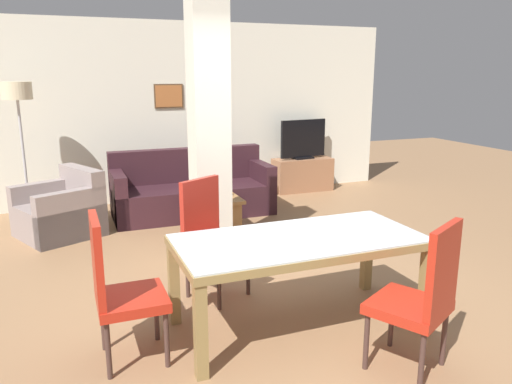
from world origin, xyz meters
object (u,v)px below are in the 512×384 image
Objects in this scene: dining_chair_far_left at (210,234)px; bottle at (224,190)px; dining_table at (299,254)px; tv_stand at (302,175)px; dining_chair_near_right at (422,294)px; dining_chair_head_left at (118,285)px; armchair at (62,213)px; tv_screen at (303,140)px; floor_lamp at (18,104)px; sofa at (192,193)px; coffee_table at (216,216)px.

dining_chair_far_left is 4.47× the size of bottle.
dining_table is 4.67m from tv_stand.
tv_stand is (1.65, 5.01, -0.29)m from dining_chair_near_right.
bottle is at bearing 147.90° from dining_chair_head_left.
dining_chair_head_left is at bearing 161.54° from armchair.
dining_chair_far_left is 4.23m from tv_screen.
floor_lamp reaches higher than bottle.
armchair is (-1.23, 2.27, -0.28)m from dining_chair_far_left.
dining_table is 2.23× the size of tv_screen.
bottle is at bearing -141.54° from dining_chair_far_left.
dining_table is 4.45m from floor_lamp.
dining_table is at bearing 89.54° from sofa.
tv_screen is (3.46, 4.15, 0.30)m from dining_chair_head_left.
floor_lamp is at bearing 118.78° from dining_table.
coffee_table is (0.07, 2.44, -0.36)m from dining_table.
floor_lamp reaches higher than armchair.
floor_lamp is (-2.16, 1.37, 1.33)m from coffee_table.
dining_chair_far_left reaches higher than coffee_table.
sofa is at bearing -160.75° from tv_stand.
dining_chair_head_left is 2.90m from bottle.
bottle reaches higher than tv_stand.
coffee_table is at bearing 68.28° from dining_chair_near_right.
tv_stand is (3.81, 1.07, -0.01)m from armchair.
armchair is 0.61× the size of floor_lamp.
tv_screen is at bearing 63.03° from dining_table.
dining_chair_head_left is at bearing -120.16° from coffee_table.
dining_chair_head_left is at bearing 68.12° from sofa.
armchair is 3.95m from tv_stand.
bottle is 0.13× the size of floor_lamp.
sofa is (-0.44, 4.28, -0.26)m from dining_chair_near_right.
coffee_table is at bearing -140.00° from tv_stand.
bottle is (-0.27, 3.31, -0.01)m from dining_chair_near_right.
coffee_table is at bearing -32.45° from floor_lamp.
tv_screen is (1.65, 5.01, 0.30)m from dining_chair_near_right.
tv_screen is at bearing 41.45° from bottle.
tv_stand is at bearing 63.03° from dining_table.
sofa is at bearing -130.33° from dining_chair_far_left.
dining_chair_head_left is 1.24× the size of tv_screen.
coffee_table is (1.76, -0.65, -0.05)m from armchair.
floor_lamp is (-4.21, -0.34, 1.29)m from tv_stand.
dining_chair_far_left is at bearing -61.45° from floor_lamp.
floor_lamp is (-4.21, -0.34, 0.70)m from tv_screen.
dining_chair_near_right is 4.47× the size of bottle.
dining_chair_near_right is 1.06× the size of tv_stand.
dining_chair_far_left is 1.72× the size of coffee_table.
floor_lamp is (-2.09, 3.81, 0.97)m from dining_table.
dining_chair_head_left is (-0.88, -0.82, 0.00)m from dining_chair_far_left.
sofa is at bearing 11.56° from tv_screen.
dining_chair_near_right is 3.33m from coffee_table.
dining_chair_near_right is at bearing -176.11° from armchair.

